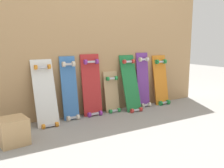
{
  "coord_description": "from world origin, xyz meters",
  "views": [
    {
      "loc": [
        -1.53,
        -2.62,
        0.87
      ],
      "look_at": [
        0.0,
        -0.07,
        0.36
      ],
      "focal_mm": 40.04,
      "sensor_mm": 36.0,
      "label": 1
    }
  ],
  "objects_px": {
    "skateboard_red": "(92,88)",
    "skateboard_green": "(131,86)",
    "skateboard_blue": "(70,91)",
    "skateboard_purple": "(143,82)",
    "skateboard_orange": "(161,82)",
    "wooden_crate": "(13,131)",
    "skateboard_white": "(45,96)",
    "skateboard_natural": "(112,95)"
  },
  "relations": [
    {
      "from": "skateboard_red",
      "to": "skateboard_blue",
      "type": "bearing_deg",
      "value": -178.16
    },
    {
      "from": "wooden_crate",
      "to": "skateboard_orange",
      "type": "bearing_deg",
      "value": 11.56
    },
    {
      "from": "skateboard_white",
      "to": "skateboard_natural",
      "type": "xyz_separation_m",
      "value": [
        0.85,
        0.07,
        -0.09
      ]
    },
    {
      "from": "skateboard_red",
      "to": "skateboard_purple",
      "type": "distance_m",
      "value": 0.77
    },
    {
      "from": "skateboard_red",
      "to": "skateboard_purple",
      "type": "height_order",
      "value": "skateboard_red"
    },
    {
      "from": "skateboard_blue",
      "to": "skateboard_orange",
      "type": "bearing_deg",
      "value": -0.2
    },
    {
      "from": "skateboard_blue",
      "to": "skateboard_green",
      "type": "xyz_separation_m",
      "value": [
        0.8,
        -0.05,
        -0.01
      ]
    },
    {
      "from": "skateboard_natural",
      "to": "skateboard_orange",
      "type": "height_order",
      "value": "skateboard_orange"
    },
    {
      "from": "skateboard_blue",
      "to": "skateboard_purple",
      "type": "bearing_deg",
      "value": 0.93
    },
    {
      "from": "skateboard_blue",
      "to": "skateboard_purple",
      "type": "distance_m",
      "value": 1.05
    },
    {
      "from": "skateboard_white",
      "to": "skateboard_blue",
      "type": "relative_size",
      "value": 0.98
    },
    {
      "from": "skateboard_red",
      "to": "skateboard_green",
      "type": "height_order",
      "value": "skateboard_red"
    },
    {
      "from": "skateboard_green",
      "to": "skateboard_orange",
      "type": "bearing_deg",
      "value": 5.04
    },
    {
      "from": "skateboard_purple",
      "to": "wooden_crate",
      "type": "height_order",
      "value": "skateboard_purple"
    },
    {
      "from": "skateboard_orange",
      "to": "wooden_crate",
      "type": "relative_size",
      "value": 3.23
    },
    {
      "from": "skateboard_orange",
      "to": "skateboard_green",
      "type": "bearing_deg",
      "value": -174.96
    },
    {
      "from": "skateboard_natural",
      "to": "skateboard_orange",
      "type": "xyz_separation_m",
      "value": [
        0.79,
        -0.02,
        0.09
      ]
    },
    {
      "from": "skateboard_purple",
      "to": "wooden_crate",
      "type": "xyz_separation_m",
      "value": [
        -1.74,
        -0.44,
        -0.21
      ]
    },
    {
      "from": "skateboard_green",
      "to": "skateboard_orange",
      "type": "height_order",
      "value": "skateboard_green"
    },
    {
      "from": "skateboard_white",
      "to": "skateboard_orange",
      "type": "xyz_separation_m",
      "value": [
        1.64,
        0.05,
        0.0
      ]
    },
    {
      "from": "skateboard_red",
      "to": "skateboard_natural",
      "type": "relative_size",
      "value": 1.37
    },
    {
      "from": "skateboard_white",
      "to": "skateboard_purple",
      "type": "bearing_deg",
      "value": 3.12
    },
    {
      "from": "skateboard_white",
      "to": "skateboard_orange",
      "type": "distance_m",
      "value": 1.64
    },
    {
      "from": "skateboard_blue",
      "to": "skateboard_white",
      "type": "bearing_deg",
      "value": -169.12
    },
    {
      "from": "skateboard_blue",
      "to": "skateboard_natural",
      "type": "distance_m",
      "value": 0.57
    },
    {
      "from": "skateboard_purple",
      "to": "wooden_crate",
      "type": "bearing_deg",
      "value": -165.87
    },
    {
      "from": "skateboard_white",
      "to": "skateboard_purple",
      "type": "distance_m",
      "value": 1.35
    },
    {
      "from": "skateboard_purple",
      "to": "wooden_crate",
      "type": "relative_size",
      "value": 3.42
    },
    {
      "from": "skateboard_red",
      "to": "skateboard_green",
      "type": "xyz_separation_m",
      "value": [
        0.52,
        -0.06,
        -0.02
      ]
    },
    {
      "from": "skateboard_purple",
      "to": "skateboard_orange",
      "type": "height_order",
      "value": "skateboard_purple"
    },
    {
      "from": "skateboard_purple",
      "to": "skateboard_natural",
      "type": "bearing_deg",
      "value": -179.23
    },
    {
      "from": "skateboard_orange",
      "to": "wooden_crate",
      "type": "bearing_deg",
      "value": -168.44
    },
    {
      "from": "skateboard_green",
      "to": "skateboard_orange",
      "type": "distance_m",
      "value": 0.55
    },
    {
      "from": "skateboard_white",
      "to": "skateboard_red",
      "type": "height_order",
      "value": "skateboard_red"
    },
    {
      "from": "skateboard_red",
      "to": "skateboard_green",
      "type": "bearing_deg",
      "value": -6.76
    },
    {
      "from": "skateboard_blue",
      "to": "skateboard_natural",
      "type": "height_order",
      "value": "skateboard_blue"
    },
    {
      "from": "skateboard_purple",
      "to": "skateboard_orange",
      "type": "xyz_separation_m",
      "value": [
        0.29,
        -0.02,
        -0.02
      ]
    },
    {
      "from": "skateboard_blue",
      "to": "skateboard_orange",
      "type": "height_order",
      "value": "skateboard_blue"
    },
    {
      "from": "skateboard_red",
      "to": "skateboard_natural",
      "type": "distance_m",
      "value": 0.3
    },
    {
      "from": "skateboard_red",
      "to": "skateboard_natural",
      "type": "height_order",
      "value": "skateboard_red"
    },
    {
      "from": "skateboard_red",
      "to": "skateboard_green",
      "type": "relative_size",
      "value": 1.03
    },
    {
      "from": "skateboard_blue",
      "to": "skateboard_purple",
      "type": "height_order",
      "value": "skateboard_purple"
    }
  ]
}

